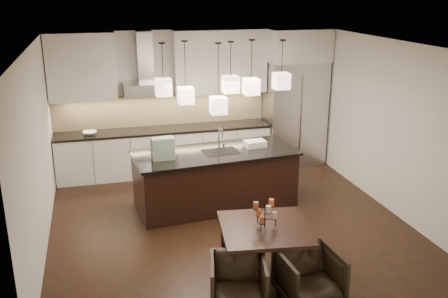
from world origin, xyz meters
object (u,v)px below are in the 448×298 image
object	(u,v)px
island_body	(215,180)
armchair_right	(309,276)
refrigerator	(294,113)
dining_table	(264,250)
armchair_left	(238,283)

from	to	relation	value
island_body	armchair_right	xyz separation A→B (m)	(0.42, -2.95, -0.14)
refrigerator	armchair_right	distance (m)	5.06
dining_table	armchair_right	xyz separation A→B (m)	(0.32, -0.71, -0.01)
refrigerator	armchair_right	size ratio (longest dim) A/B	3.05
armchair_left	armchair_right	bearing A→B (deg)	5.49
dining_table	island_body	bearing A→B (deg)	100.19
refrigerator	island_body	xyz separation A→B (m)	(-2.14, -1.75, -0.61)
dining_table	armchair_right	world-z (taller)	dining_table
armchair_right	island_body	bearing A→B (deg)	94.73
armchair_left	island_body	bearing A→B (deg)	94.55
island_body	armchair_left	size ratio (longest dim) A/B	3.92
dining_table	armchair_left	xyz separation A→B (m)	(-0.53, -0.60, -0.03)
refrigerator	dining_table	world-z (taller)	refrigerator
island_body	dining_table	bearing A→B (deg)	-92.47
island_body	armchair_right	distance (m)	2.98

